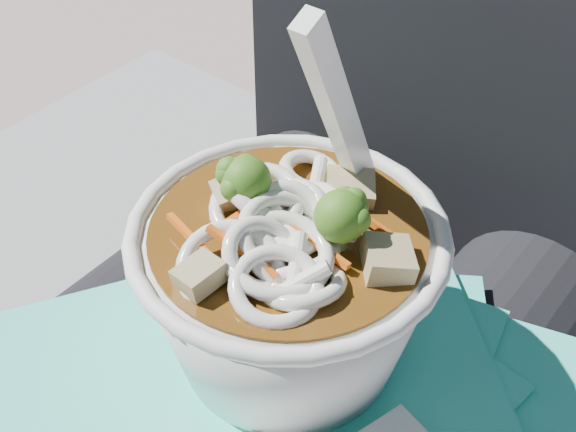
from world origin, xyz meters
The scene contains 3 objects.
person_body centered at (0.00, 0.09, 0.55)m, with size 0.34×0.94×1.00m.
plastic_bag centered at (0.04, 0.01, 0.60)m, with size 0.33×0.32×0.02m.
udon_bowl centered at (0.02, 0.03, 0.67)m, with size 0.19×0.19×0.21m.
Camera 1 is at (0.20, -0.20, 0.98)m, focal length 50.00 mm.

